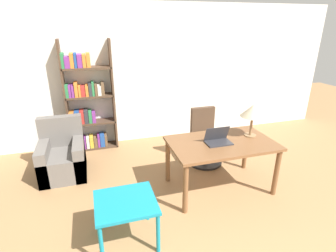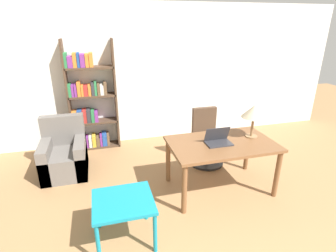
{
  "view_description": "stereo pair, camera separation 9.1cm",
  "coord_description": "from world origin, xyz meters",
  "px_view_note": "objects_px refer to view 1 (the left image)",
  "views": [
    {
      "loc": [
        -1.25,
        -0.6,
        2.31
      ],
      "look_at": [
        -0.29,
        2.6,
        1.0
      ],
      "focal_mm": 28.0,
      "sensor_mm": 36.0,
      "label": 1
    },
    {
      "loc": [
        -1.17,
        -0.63,
        2.31
      ],
      "look_at": [
        -0.29,
        2.6,
        1.0
      ],
      "focal_mm": 28.0,
      "sensor_mm": 36.0,
      "label": 2
    }
  ],
  "objects_px": {
    "office_chair": "(204,140)",
    "desk": "(221,148)",
    "table_lamp": "(253,111)",
    "laptop": "(218,139)",
    "bookshelf": "(87,104)",
    "side_table_blue": "(126,207)",
    "armchair": "(63,157)"
  },
  "relations": [
    {
      "from": "office_chair",
      "to": "desk",
      "type": "bearing_deg",
      "value": -98.21
    },
    {
      "from": "desk",
      "to": "table_lamp",
      "type": "bearing_deg",
      "value": 9.07
    },
    {
      "from": "laptop",
      "to": "bookshelf",
      "type": "distance_m",
      "value": 2.61
    },
    {
      "from": "side_table_blue",
      "to": "bookshelf",
      "type": "distance_m",
      "value": 2.65
    },
    {
      "from": "armchair",
      "to": "bookshelf",
      "type": "height_order",
      "value": "bookshelf"
    },
    {
      "from": "office_chair",
      "to": "side_table_blue",
      "type": "distance_m",
      "value": 2.15
    },
    {
      "from": "desk",
      "to": "bookshelf",
      "type": "bearing_deg",
      "value": 132.77
    },
    {
      "from": "laptop",
      "to": "side_table_blue",
      "type": "xyz_separation_m",
      "value": [
        -1.4,
        -0.64,
        -0.34
      ]
    },
    {
      "from": "armchair",
      "to": "bookshelf",
      "type": "distance_m",
      "value": 1.14
    },
    {
      "from": "laptop",
      "to": "bookshelf",
      "type": "bearing_deg",
      "value": 131.59
    },
    {
      "from": "bookshelf",
      "to": "office_chair",
      "type": "bearing_deg",
      "value": -30.62
    },
    {
      "from": "table_lamp",
      "to": "armchair",
      "type": "bearing_deg",
      "value": 159.84
    },
    {
      "from": "laptop",
      "to": "armchair",
      "type": "distance_m",
      "value": 2.49
    },
    {
      "from": "laptop",
      "to": "office_chair",
      "type": "xyz_separation_m",
      "value": [
        0.18,
        0.82,
        -0.39
      ]
    },
    {
      "from": "laptop",
      "to": "armchair",
      "type": "xyz_separation_m",
      "value": [
        -2.18,
        1.1,
        -0.51
      ]
    },
    {
      "from": "table_lamp",
      "to": "side_table_blue",
      "type": "relative_size",
      "value": 0.74
    },
    {
      "from": "desk",
      "to": "armchair",
      "type": "xyz_separation_m",
      "value": [
        -2.24,
        1.09,
        -0.36
      ]
    },
    {
      "from": "laptop",
      "to": "bookshelf",
      "type": "height_order",
      "value": "bookshelf"
    },
    {
      "from": "desk",
      "to": "office_chair",
      "type": "height_order",
      "value": "office_chair"
    },
    {
      "from": "desk",
      "to": "laptop",
      "type": "bearing_deg",
      "value": -174.05
    },
    {
      "from": "table_lamp",
      "to": "side_table_blue",
      "type": "distance_m",
      "value": 2.21
    },
    {
      "from": "desk",
      "to": "laptop",
      "type": "xyz_separation_m",
      "value": [
        -0.07,
        -0.01,
        0.15
      ]
    },
    {
      "from": "desk",
      "to": "table_lamp",
      "type": "distance_m",
      "value": 0.71
    },
    {
      "from": "bookshelf",
      "to": "side_table_blue",
      "type": "bearing_deg",
      "value": -82.74
    },
    {
      "from": "laptop",
      "to": "office_chair",
      "type": "relative_size",
      "value": 0.37
    },
    {
      "from": "desk",
      "to": "bookshelf",
      "type": "xyz_separation_m",
      "value": [
        -1.8,
        1.94,
        0.26
      ]
    },
    {
      "from": "bookshelf",
      "to": "table_lamp",
      "type": "bearing_deg",
      "value": -38.88
    },
    {
      "from": "desk",
      "to": "armchair",
      "type": "distance_m",
      "value": 2.52
    },
    {
      "from": "table_lamp",
      "to": "bookshelf",
      "type": "distance_m",
      "value": 2.97
    },
    {
      "from": "desk",
      "to": "bookshelf",
      "type": "distance_m",
      "value": 2.66
    },
    {
      "from": "table_lamp",
      "to": "armchair",
      "type": "distance_m",
      "value": 3.05
    },
    {
      "from": "desk",
      "to": "bookshelf",
      "type": "height_order",
      "value": "bookshelf"
    }
  ]
}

